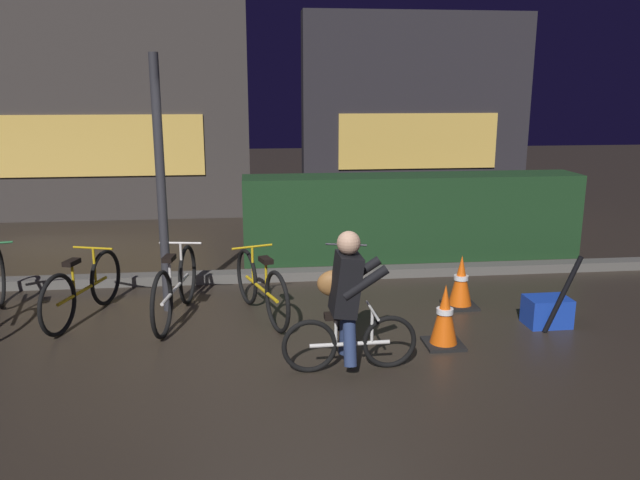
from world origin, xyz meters
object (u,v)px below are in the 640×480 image
object	(u,v)px
traffic_cone_near	(445,316)
closed_umbrella	(563,295)
blue_crate	(547,311)
parked_bike_center_right	(261,287)
cyclist	(347,301)
parked_bike_left_mid	(83,289)
parked_bike_right_mid	(343,284)
parked_bike_center_left	(176,287)
street_post	(161,187)
traffic_cone_far	(461,282)

from	to	relation	value
traffic_cone_near	closed_umbrella	bearing A→B (deg)	6.91
closed_umbrella	blue_crate	bearing A→B (deg)	118.67
parked_bike_center_right	cyclist	xyz separation A→B (m)	(0.71, -1.38, 0.30)
parked_bike_left_mid	blue_crate	world-z (taller)	parked_bike_left_mid
parked_bike_right_mid	parked_bike_center_left	bearing A→B (deg)	104.74
parked_bike_center_right	cyclist	size ratio (longest dim) A/B	1.21
parked_bike_left_mid	parked_bike_right_mid	world-z (taller)	parked_bike_left_mid
parked_bike_center_right	closed_umbrella	world-z (taller)	closed_umbrella
street_post	cyclist	size ratio (longest dim) A/B	2.21
parked_bike_right_mid	cyclist	xyz separation A→B (m)	(-0.18, -1.43, 0.30)
cyclist	parked_bike_center_right	bearing A→B (deg)	115.52
parked_bike_center_left	parked_bike_center_right	xyz separation A→B (m)	(0.90, -0.03, -0.02)
parked_bike_left_mid	traffic_cone_far	distance (m)	4.10
parked_bike_center_left	parked_bike_center_right	world-z (taller)	parked_bike_center_left
parked_bike_center_right	parked_bike_center_left	bearing A→B (deg)	69.22
traffic_cone_far	parked_bike_right_mid	bearing A→B (deg)	-178.67
parked_bike_left_mid	parked_bike_center_left	world-z (taller)	parked_bike_center_left
traffic_cone_far	cyclist	bearing A→B (deg)	-136.12
parked_bike_center_left	blue_crate	xyz separation A→B (m)	(3.83, -0.61, -0.20)
parked_bike_left_mid	parked_bike_right_mid	distance (m)	2.77
traffic_cone_near	traffic_cone_far	bearing A→B (deg)	64.01
parked_bike_left_mid	parked_bike_center_right	world-z (taller)	parked_bike_center_right
street_post	traffic_cone_far	world-z (taller)	street_post
parked_bike_left_mid	traffic_cone_far	bearing A→B (deg)	-74.32
traffic_cone_near	blue_crate	xyz separation A→B (m)	(1.22, 0.40, -0.14)
parked_bike_center_left	cyclist	distance (m)	2.16
traffic_cone_near	parked_bike_left_mid	bearing A→B (deg)	162.63
parked_bike_left_mid	parked_bike_center_right	size ratio (longest dim) A/B	1.01
street_post	blue_crate	size ratio (longest dim) A/B	6.26
cyclist	blue_crate	bearing A→B (deg)	18.34
parked_bike_right_mid	cyclist	bearing A→B (deg)	-172.96
cyclist	street_post	bearing A→B (deg)	133.85
traffic_cone_near	parked_bike_center_left	bearing A→B (deg)	158.90
street_post	parked_bike_center_right	distance (m)	1.50
parked_bike_right_mid	traffic_cone_near	distance (m)	1.31
closed_umbrella	parked_bike_center_right	bearing A→B (deg)	-171.16
parked_bike_left_mid	street_post	bearing A→B (deg)	-61.41
parked_bike_center_right	parked_bike_left_mid	bearing A→B (deg)	66.82
traffic_cone_near	cyclist	size ratio (longest dim) A/B	0.49
parked_bike_center_left	blue_crate	bearing A→B (deg)	-90.21
parked_bike_right_mid	traffic_cone_far	bearing A→B (deg)	-74.26
traffic_cone_far	cyclist	world-z (taller)	cyclist
cyclist	closed_umbrella	size ratio (longest dim) A/B	1.47
traffic_cone_far	blue_crate	size ratio (longest dim) A/B	1.36
cyclist	parked_bike_right_mid	bearing A→B (deg)	81.00
traffic_cone_far	closed_umbrella	size ratio (longest dim) A/B	0.70
parked_bike_center_left	cyclist	world-z (taller)	cyclist
parked_bike_left_mid	blue_crate	size ratio (longest dim) A/B	3.45
street_post	traffic_cone_far	xyz separation A→B (m)	(3.25, -0.25, -1.09)
parked_bike_center_right	traffic_cone_near	bearing A→B (deg)	-138.39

